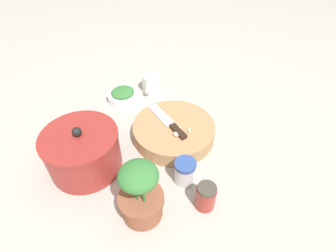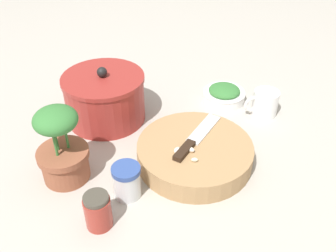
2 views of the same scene
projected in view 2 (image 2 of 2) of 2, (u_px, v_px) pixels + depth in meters
The scene contains 10 objects.
ground_plane at pixel (165, 150), 0.98m from camera, with size 5.00×5.00×0.00m, color #B2ADA3.
cutting_board at pixel (195, 153), 0.93m from camera, with size 0.29×0.29×0.05m.
chef_knife at pixel (195, 139), 0.92m from camera, with size 0.21×0.05×0.01m.
garlic_cloves at pixel (184, 152), 0.88m from camera, with size 0.04×0.07×0.01m.
herb_bowl at pixel (224, 94), 1.16m from camera, with size 0.13×0.13×0.05m.
spice_jar at pixel (127, 181), 0.83m from camera, with size 0.06×0.06×0.08m.
coffee_mug at pixel (264, 103), 1.09m from camera, with size 0.08×0.09×0.08m.
honey_jar at pixel (98, 211), 0.76m from camera, with size 0.06×0.06×0.08m.
stock_pot at pixel (105, 98), 1.06m from camera, with size 0.23×0.23×0.17m.
potted_herb at pixel (62, 150), 0.85m from camera, with size 0.12×0.12×0.19m.
Camera 2 is at (-0.68, -0.32, 0.64)m, focal length 40.00 mm.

